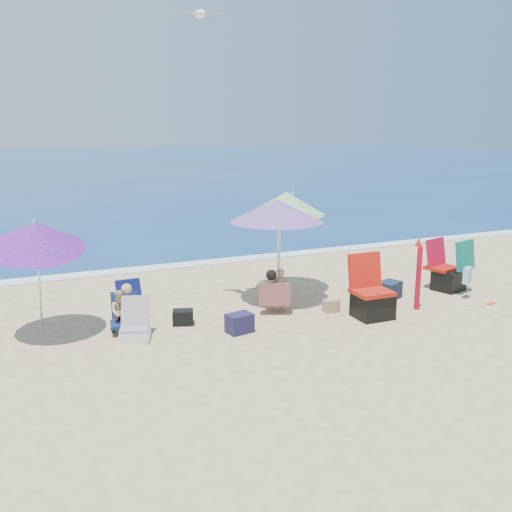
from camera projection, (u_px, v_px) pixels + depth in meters
name	position (u px, v px, depth m)	size (l,w,h in m)	color
ground	(297.00, 332.00, 9.28)	(120.00, 120.00, 0.00)	#D8BC84
sea	(55.00, 165.00, 49.38)	(120.00, 80.00, 0.12)	navy
foam	(199.00, 264.00, 13.82)	(120.00, 0.50, 0.04)	white
umbrella_turquoise	(277.00, 211.00, 10.47)	(1.77, 1.77, 2.01)	silver
umbrella_striped	(286.00, 203.00, 11.17)	(2.00, 2.00, 2.07)	white
umbrella_blue	(36.00, 235.00, 8.67)	(1.59, 1.64, 2.03)	silver
furled_umbrella	(418.00, 271.00, 10.32)	(0.25, 0.33, 1.30)	#A50B1C
chair_navy	(132.00, 307.00, 10.02)	(0.51, 0.59, 0.63)	#0D0E4C
chair_rainbow	(135.00, 328.00, 8.96)	(0.62, 0.73, 0.64)	#DA524D
camp_chair_left	(371.00, 299.00, 9.92)	(0.68, 0.68, 1.12)	#A81B0C
camp_chair_right	(450.00, 272.00, 11.55)	(0.79, 1.20, 1.09)	#A9130C
person_center	(277.00, 291.00, 10.17)	(0.70, 0.63, 0.82)	tan
person_left	(122.00, 311.00, 9.22)	(0.54, 0.62, 0.80)	tan
bag_navy_a	(239.00, 323.00, 9.23)	(0.46, 0.37, 0.32)	#1D1A3B
bag_black_a	(183.00, 317.00, 9.61)	(0.41, 0.35, 0.25)	black
bag_tan	(331.00, 306.00, 10.26)	(0.28, 0.21, 0.23)	#A77E5F
bag_navy_b	(389.00, 290.00, 11.07)	(0.54, 0.48, 0.33)	#162031
orange_item	(491.00, 303.00, 10.73)	(0.21, 0.12, 0.03)	#F04E19
seagull	(200.00, 14.00, 9.25)	(0.83, 0.44, 0.14)	white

